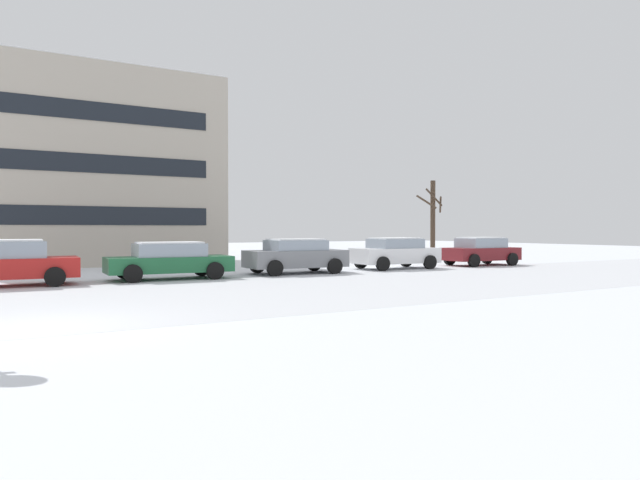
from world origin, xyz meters
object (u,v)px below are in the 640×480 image
object	(u,v)px
parked_car_red	(5,263)
parked_car_gray	(296,256)
parked_car_maroon	(481,251)
parked_car_white	(395,253)
parked_car_green	(169,260)

from	to	relation	value
parked_car_red	parked_car_gray	distance (m)	10.60
parked_car_gray	parked_car_maroon	xyz separation A→B (m)	(10.60, -0.11, -0.01)
parked_car_gray	parked_car_white	world-z (taller)	same
parked_car_green	parked_car_white	size ratio (longest dim) A/B	1.11
parked_car_red	parked_car_gray	bearing A→B (deg)	-0.11
parked_car_red	parked_car_green	xyz separation A→B (m)	(5.30, -0.10, -0.06)
parked_car_white	parked_car_maroon	xyz separation A→B (m)	(5.30, -0.24, -0.01)
parked_car_white	parked_car_maroon	size ratio (longest dim) A/B	1.02
parked_car_red	parked_car_green	size ratio (longest dim) A/B	0.98
parked_car_red	parked_car_white	xyz separation A→B (m)	(15.90, 0.10, -0.02)
parked_car_red	parked_car_maroon	distance (m)	21.21
parked_car_gray	parked_car_maroon	distance (m)	10.60
parked_car_green	parked_car_white	xyz separation A→B (m)	(10.60, 0.21, 0.04)
parked_car_white	parked_car_maroon	bearing A→B (deg)	-2.55
parked_car_gray	parked_car_white	size ratio (longest dim) A/B	1.03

